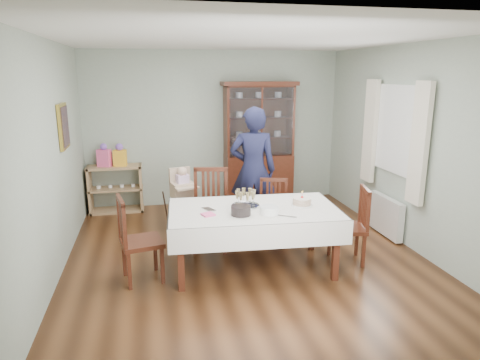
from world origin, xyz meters
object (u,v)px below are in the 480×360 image
object	(u,v)px
woman	(253,170)
dining_table	(253,238)
champagne_tray	(245,201)
gift_bag_orange	(120,156)
chair_end_left	(141,256)
gift_bag_pink	(104,156)
chair_far_left	(211,225)
china_cabinet	(259,142)
high_chair	(183,206)
sideboard	(116,189)
chair_end_right	(348,240)
chair_far_right	(273,225)
birthday_cake	(302,202)

from	to	relation	value
woman	dining_table	bearing A→B (deg)	87.27
champagne_tray	gift_bag_orange	bearing A→B (deg)	122.03
champagne_tray	chair_end_left	bearing A→B (deg)	-174.39
gift_bag_pink	dining_table	bearing A→B (deg)	-53.83
chair_far_left	champagne_tray	size ratio (longest dim) A/B	3.17
china_cabinet	high_chair	size ratio (longest dim) A/B	2.23
sideboard	champagne_tray	size ratio (longest dim) A/B	2.66
chair_end_left	chair_end_right	distance (m)	2.54
dining_table	chair_far_left	size ratio (longest dim) A/B	1.93
chair_end_right	gift_bag_pink	bearing A→B (deg)	-117.14
dining_table	sideboard	world-z (taller)	sideboard
china_cabinet	chair_end_left	size ratio (longest dim) A/B	2.19
champagne_tray	woman	bearing A→B (deg)	72.07
chair_far_right	birthday_cake	distance (m)	0.90
sideboard	chair_far_right	bearing A→B (deg)	-41.37
high_chair	champagne_tray	world-z (taller)	high_chair
chair_far_right	gift_bag_orange	size ratio (longest dim) A/B	2.36
chair_far_left	champagne_tray	world-z (taller)	chair_far_left
chair_end_left	gift_bag_orange	world-z (taller)	gift_bag_orange
woman	gift_bag_orange	xyz separation A→B (m)	(-1.96, 1.35, 0.04)
champagne_tray	chair_end_right	bearing A→B (deg)	-6.46
chair_end_right	woman	world-z (taller)	woman
china_cabinet	sideboard	distance (m)	2.60
chair_far_right	woman	xyz separation A→B (m)	(-0.14, 0.58, 0.66)
sideboard	birthday_cake	size ratio (longest dim) A/B	3.52
chair_end_right	gift_bag_orange	distance (m)	3.98
sideboard	woman	distance (m)	2.54
sideboard	high_chair	distance (m)	1.55
sideboard	gift_bag_pink	xyz separation A→B (m)	(-0.15, -0.02, 0.57)
sideboard	woman	size ratio (longest dim) A/B	0.48
sideboard	gift_bag_pink	world-z (taller)	gift_bag_pink
dining_table	sideboard	bearing A→B (deg)	123.80
dining_table	birthday_cake	size ratio (longest dim) A/B	8.11
sideboard	high_chair	size ratio (longest dim) A/B	0.92
chair_end_right	champagne_tray	distance (m)	1.40
chair_end_left	high_chair	bearing A→B (deg)	-33.17
chair_end_right	chair_far_left	bearing A→B (deg)	-102.11
chair_end_right	champagne_tray	world-z (taller)	champagne_tray
china_cabinet	sideboard	xyz separation A→B (m)	(-2.50, 0.02, -0.72)
woman	birthday_cake	size ratio (longest dim) A/B	7.26
china_cabinet	chair_far_left	size ratio (longest dim) A/B	2.03
chair_end_left	birthday_cake	xyz separation A→B (m)	(1.93, 0.02, 0.51)
dining_table	high_chair	xyz separation A→B (m)	(-0.72, 1.49, -0.00)
woman	chair_end_right	bearing A→B (deg)	134.99
gift_bag_orange	chair_end_left	bearing A→B (deg)	-82.87
china_cabinet	high_chair	distance (m)	1.98
china_cabinet	dining_table	bearing A→B (deg)	-105.68
china_cabinet	chair_end_right	bearing A→B (deg)	-79.96
dining_table	gift_bag_pink	distance (m)	3.30
champagne_tray	gift_bag_orange	size ratio (longest dim) A/B	0.89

